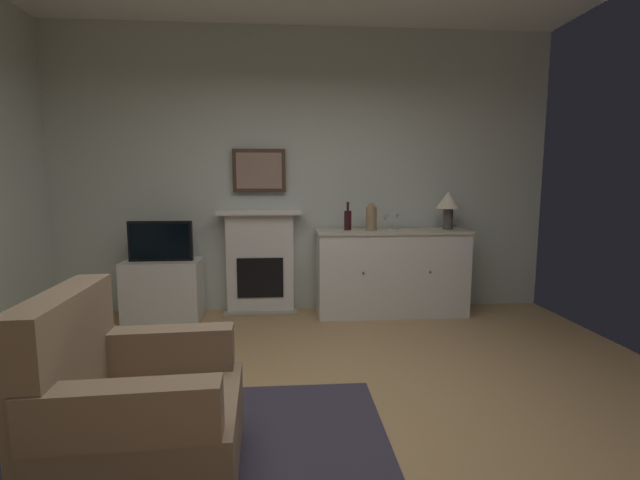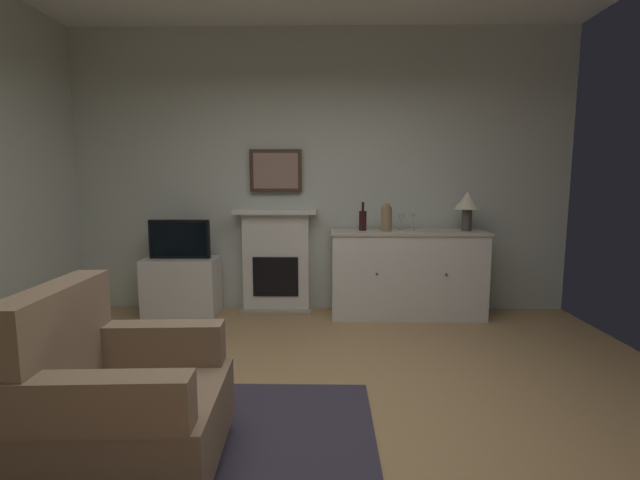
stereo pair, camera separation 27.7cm
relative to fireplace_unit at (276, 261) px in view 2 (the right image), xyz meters
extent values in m
cube|color=tan|center=(0.45, -2.36, -0.60)|extent=(5.33, 5.05, 0.10)
cube|color=silver|center=(0.45, 0.13, 0.94)|extent=(5.33, 0.06, 2.98)
cube|color=#383342|center=(-0.21, -2.74, -0.54)|extent=(2.06, 1.88, 0.02)
cube|color=white|center=(0.00, 0.01, -0.02)|extent=(0.70, 0.18, 1.05)
cube|color=tan|center=(0.00, -0.09, -0.53)|extent=(0.77, 0.20, 0.03)
cube|color=black|center=(0.00, -0.09, -0.16)|extent=(0.48, 0.02, 0.42)
cube|color=white|center=(0.00, -0.02, 0.53)|extent=(0.87, 0.27, 0.05)
cube|color=#473323|center=(0.00, 0.05, 0.95)|extent=(0.55, 0.03, 0.45)
cube|color=#9E7A6B|center=(0.00, 0.03, 0.95)|extent=(0.47, 0.01, 0.37)
cube|color=white|center=(1.37, -0.18, -0.12)|extent=(1.54, 0.45, 0.86)
cube|color=beige|center=(1.37, -0.18, 0.33)|extent=(1.57, 0.48, 0.03)
sphere|color=brown|center=(1.03, -0.41, -0.06)|extent=(0.02, 0.02, 0.02)
sphere|color=brown|center=(1.71, -0.41, -0.06)|extent=(0.02, 0.02, 0.02)
cylinder|color=#4C4742|center=(1.96, -0.18, 0.45)|extent=(0.10, 0.10, 0.22)
cone|color=#EFE5C6|center=(1.96, -0.18, 0.65)|extent=(0.26, 0.26, 0.18)
cylinder|color=#331419|center=(0.91, -0.16, 0.44)|extent=(0.08, 0.08, 0.20)
cylinder|color=#331419|center=(0.91, -0.16, 0.59)|extent=(0.03, 0.03, 0.09)
cylinder|color=silver|center=(1.30, -0.19, 0.35)|extent=(0.06, 0.06, 0.00)
cylinder|color=silver|center=(1.30, -0.19, 0.39)|extent=(0.01, 0.01, 0.09)
cone|color=silver|center=(1.30, -0.19, 0.47)|extent=(0.07, 0.07, 0.07)
cylinder|color=silver|center=(1.41, -0.18, 0.35)|extent=(0.06, 0.06, 0.00)
cylinder|color=silver|center=(1.41, -0.18, 0.39)|extent=(0.01, 0.01, 0.09)
cone|color=silver|center=(1.41, -0.18, 0.47)|extent=(0.07, 0.07, 0.07)
cylinder|color=#9E7F5B|center=(1.14, -0.23, 0.46)|extent=(0.11, 0.11, 0.24)
sphere|color=#9E7F5B|center=(1.14, -0.23, 0.58)|extent=(0.08, 0.08, 0.08)
cube|color=white|center=(-0.97, -0.16, -0.25)|extent=(0.75, 0.42, 0.60)
cube|color=black|center=(-0.97, -0.18, 0.25)|extent=(0.62, 0.06, 0.40)
cube|color=black|center=(-0.97, -0.22, 0.25)|extent=(0.57, 0.01, 0.35)
cube|color=#8C7259|center=(-0.35, -2.73, -0.29)|extent=(0.84, 0.80, 0.32)
cube|color=#8C7259|center=(-0.68, -2.75, 0.12)|extent=(0.20, 0.77, 0.50)
cube|color=#8C7259|center=(-0.33, -3.05, -0.02)|extent=(0.73, 0.18, 0.22)
cube|color=#8C7259|center=(-0.37, -2.41, -0.02)|extent=(0.73, 0.18, 0.22)
cylinder|color=#473323|center=(-0.03, -2.39, -0.50)|extent=(0.05, 0.05, 0.10)
cylinder|color=#473323|center=(-0.70, -2.43, -0.50)|extent=(0.05, 0.05, 0.10)
camera|label=1|loc=(0.28, -4.63, 0.83)|focal=24.69mm
camera|label=2|loc=(0.55, -4.64, 0.83)|focal=24.69mm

